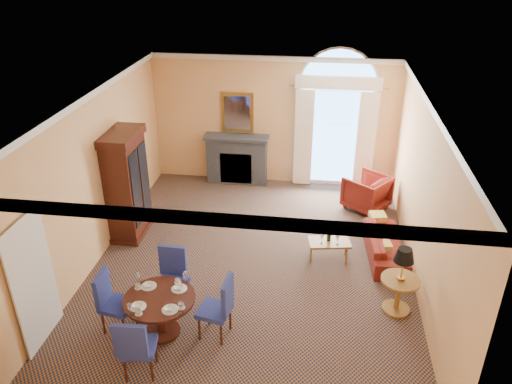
# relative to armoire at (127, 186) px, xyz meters

# --- Properties ---
(ground) EXTENTS (7.50, 7.50, 0.00)m
(ground) POSITION_rel_armoire_xyz_m (2.72, -0.83, -1.09)
(ground) COLOR #12213A
(ground) RESTS_ON ground
(room_envelope) EXTENTS (6.04, 7.52, 3.45)m
(room_envelope) POSITION_rel_armoire_xyz_m (2.69, -0.16, 1.42)
(room_envelope) COLOR #F0B572
(room_envelope) RESTS_ON ground
(armoire) EXTENTS (0.65, 1.15, 2.26)m
(armoire) POSITION_rel_armoire_xyz_m (0.00, 0.00, 0.00)
(armoire) COLOR black
(armoire) RESTS_ON ground
(dining_table) EXTENTS (1.11, 1.11, 0.90)m
(dining_table) POSITION_rel_armoire_xyz_m (1.57, -2.90, -0.56)
(dining_table) COLOR black
(dining_table) RESTS_ON ground
(dining_chair_north) EXTENTS (0.59, 0.59, 1.06)m
(dining_chair_north) POSITION_rel_armoire_xyz_m (1.53, -2.12, -0.49)
(dining_chair_north) COLOR navy
(dining_chair_north) RESTS_ON ground
(dining_chair_south) EXTENTS (0.54, 0.54, 1.06)m
(dining_chair_south) POSITION_rel_armoire_xyz_m (1.50, -3.82, -0.49)
(dining_chair_south) COLOR navy
(dining_chair_south) RESTS_ON ground
(dining_chair_east) EXTENTS (0.56, 0.56, 1.06)m
(dining_chair_east) POSITION_rel_armoire_xyz_m (2.51, -2.81, -0.49)
(dining_chair_east) COLOR navy
(dining_chair_east) RESTS_ON ground
(dining_chair_west) EXTENTS (0.55, 0.55, 1.06)m
(dining_chair_west) POSITION_rel_armoire_xyz_m (0.77, -2.90, -0.49)
(dining_chair_west) COLOR navy
(dining_chair_west) RESTS_ON ground
(sofa) EXTENTS (0.80, 1.76, 0.50)m
(sofa) POSITION_rel_armoire_xyz_m (5.27, -0.23, -0.84)
(sofa) COLOR maroon
(sofa) RESTS_ON ground
(armchair) EXTENTS (1.24, 1.24, 0.82)m
(armchair) POSITION_rel_armoire_xyz_m (5.01, 1.73, -0.68)
(armchair) COLOR maroon
(armchair) RESTS_ON ground
(coffee_table) EXTENTS (0.86, 0.57, 0.79)m
(coffee_table) POSITION_rel_armoire_xyz_m (4.17, -0.47, -0.69)
(coffee_table) COLOR #9D6B2F
(coffee_table) RESTS_ON ground
(side_table) EXTENTS (0.64, 0.64, 1.20)m
(side_table) POSITION_rel_armoire_xyz_m (5.32, -1.84, -0.34)
(side_table) COLOR #9D6B2F
(side_table) RESTS_ON ground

